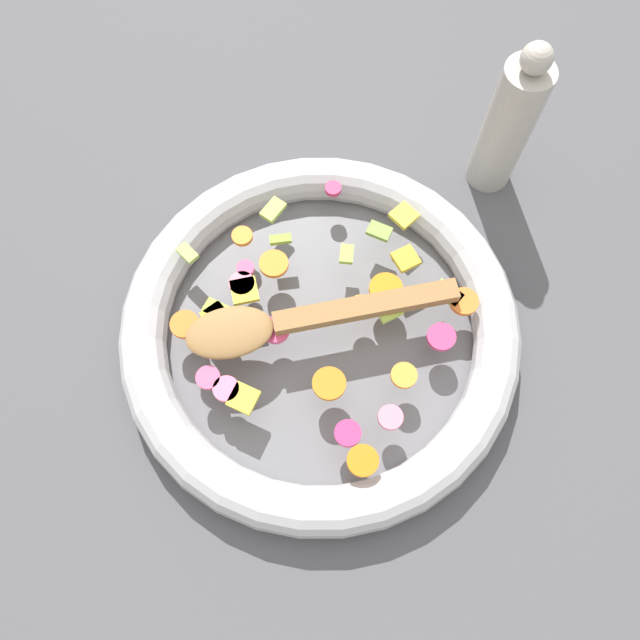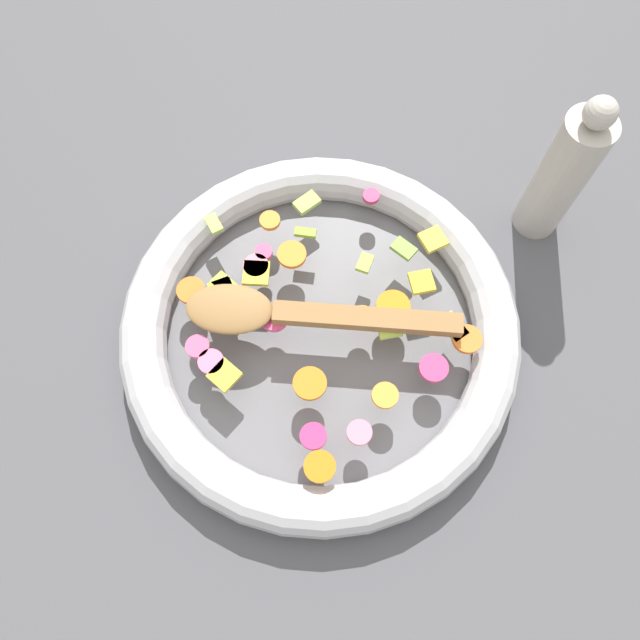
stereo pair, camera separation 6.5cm
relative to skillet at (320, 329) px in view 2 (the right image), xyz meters
name	(u,v)px [view 2 (the right image)]	position (x,y,z in m)	size (l,w,h in m)	color
ground_plane	(320,336)	(0.00, 0.00, -0.02)	(4.00, 4.00, 0.00)	#4C4C51
skillet	(320,329)	(0.00, 0.00, 0.00)	(0.43, 0.43, 0.05)	slate
chopped_vegetables	(320,317)	(0.00, 0.00, 0.03)	(0.33, 0.33, 0.01)	orange
wooden_spoon	(292,313)	(-0.01, 0.03, 0.04)	(0.12, 0.28, 0.01)	olive
pepper_mill	(562,174)	(0.23, -0.19, 0.07)	(0.05, 0.05, 0.21)	#B2ADA3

